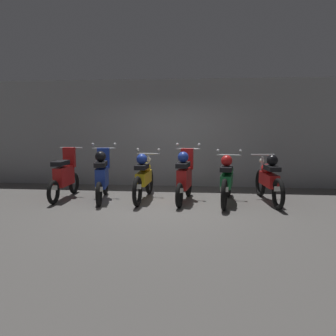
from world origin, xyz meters
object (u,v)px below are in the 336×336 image
at_px(motorbike_slot_4, 227,179).
at_px(motorbike_slot_5, 269,179).
at_px(motorbike_slot_1, 102,176).
at_px(motorbike_slot_3, 185,177).
at_px(motorbike_slot_2, 144,177).
at_px(motorbike_slot_0, 65,176).

distance_m(motorbike_slot_4, motorbike_slot_5, 0.95).
height_order(motorbike_slot_1, motorbike_slot_3, same).
bearing_deg(motorbike_slot_2, motorbike_slot_5, 0.52).
xyz_separation_m(motorbike_slot_2, motorbike_slot_3, (0.94, -0.09, 0.04)).
relative_size(motorbike_slot_0, motorbike_slot_2, 0.86).
distance_m(motorbike_slot_0, motorbike_slot_2, 1.87).
relative_size(motorbike_slot_2, motorbike_slot_3, 1.16).
height_order(motorbike_slot_1, motorbike_slot_2, motorbike_slot_1).
height_order(motorbike_slot_1, motorbike_slot_4, motorbike_slot_1).
bearing_deg(motorbike_slot_2, motorbike_slot_3, -5.37).
xyz_separation_m(motorbike_slot_1, motorbike_slot_5, (3.75, 0.15, -0.04)).
relative_size(motorbike_slot_0, motorbike_slot_3, 1.00).
relative_size(motorbike_slot_3, motorbike_slot_4, 0.86).
height_order(motorbike_slot_2, motorbike_slot_4, same).
xyz_separation_m(motorbike_slot_0, motorbike_slot_1, (0.93, -0.11, 0.04)).
relative_size(motorbike_slot_1, motorbike_slot_3, 1.00).
bearing_deg(motorbike_slot_1, motorbike_slot_0, 173.47).
bearing_deg(motorbike_slot_4, motorbike_slot_2, 175.69).
relative_size(motorbike_slot_3, motorbike_slot_5, 0.86).
bearing_deg(motorbike_slot_4, motorbike_slot_3, 176.75).
bearing_deg(motorbike_slot_3, motorbike_slot_2, 174.63).
xyz_separation_m(motorbike_slot_0, motorbike_slot_5, (4.68, 0.05, 0.00)).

